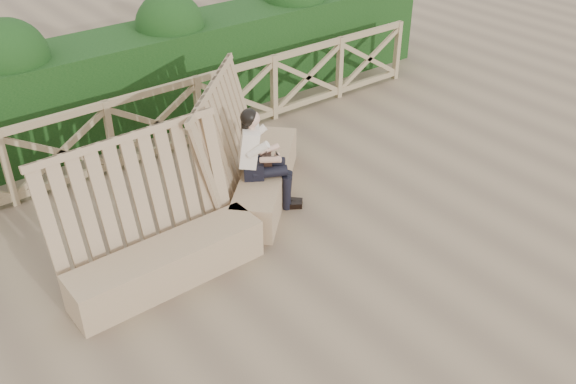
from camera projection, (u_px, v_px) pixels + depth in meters
ground at (306, 275)px, 7.31m from camera, size 60.00×60.00×0.00m
bench at (215, 205)px, 7.79m from camera, size 4.00×2.19×1.61m
woman at (259, 155)px, 8.10m from camera, size 0.82×0.71×1.41m
guardrail at (156, 123)px, 9.35m from camera, size 10.10×0.09×1.10m
hedge at (118, 85)px, 10.05m from camera, size 12.00×1.20×1.50m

